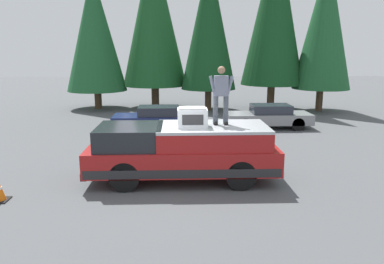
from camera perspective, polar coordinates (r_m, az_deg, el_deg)
The scene contains 11 objects.
ground_plane at distance 11.21m, azimuth -3.72°, elevation -7.57°, with size 90.00×90.00×0.00m, color #4C4F51.
pickup_truck at distance 11.16m, azimuth -1.41°, elevation -2.95°, with size 2.01×5.54×1.65m.
compressor_unit at distance 10.76m, azimuth 0.05°, elevation 2.23°, with size 0.65×0.84×0.56m.
person_on_truck_bed at distance 11.06m, azimuth 4.38°, elevation 5.74°, with size 0.29×0.72×1.69m.
parked_car_grey at distance 19.15m, azimuth 11.47°, elevation 2.33°, with size 1.64×4.10×1.16m.
parked_car_navy at distance 18.26m, azimuth -5.30°, elevation 2.05°, with size 1.64×4.10×1.16m.
conifer_far_left at distance 25.23m, azimuth 19.32°, elevation 15.24°, with size 3.51×3.51×9.43m.
conifer_left at distance 25.16m, azimuth 12.30°, elevation 17.74°, with size 3.93×3.93×11.06m.
conifer_center_left at distance 24.33m, azimuth 2.55°, elevation 15.96°, with size 3.45×3.45×9.42m.
conifer_center_right at distance 25.67m, azimuth -5.78°, elevation 17.17°, with size 4.21×4.21×10.62m.
conifer_right at distance 25.64m, azimuth -14.42°, elevation 14.41°, with size 3.83×3.83×8.69m.
Camera 1 is at (-10.55, -0.32, 3.80)m, focal length 35.51 mm.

